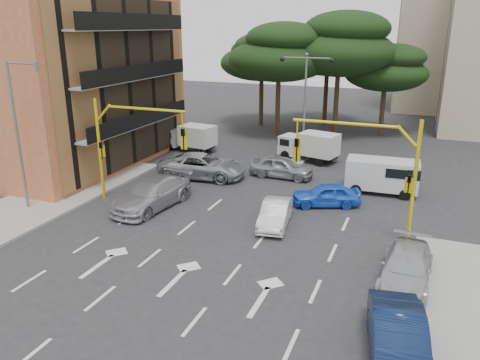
% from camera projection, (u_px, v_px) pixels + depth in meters
% --- Properties ---
extents(ground, '(120.00, 120.00, 0.00)m').
position_uv_depth(ground, '(222.00, 234.00, 23.25)').
color(ground, '#28282B').
rests_on(ground, ground).
extents(median_strip, '(1.40, 6.00, 0.15)m').
position_uv_depth(median_strip, '(303.00, 154.00, 37.35)').
color(median_strip, gray).
rests_on(median_strip, ground).
extents(apartment_orange, '(15.19, 16.15, 13.70)m').
position_uv_depth(apartment_orange, '(42.00, 68.00, 34.43)').
color(apartment_orange, '#B04D37').
rests_on(apartment_orange, ground).
extents(apartment_beige_far, '(16.20, 12.15, 16.70)m').
position_uv_depth(apartment_beige_far, '(472.00, 39.00, 54.94)').
color(apartment_beige_far, tan).
rests_on(apartment_beige_far, ground).
extents(pine_left_near, '(9.15, 9.15, 10.23)m').
position_uv_depth(pine_left_near, '(280.00, 52.00, 41.62)').
color(pine_left_near, '#382616').
rests_on(pine_left_near, ground).
extents(pine_center, '(9.98, 9.98, 11.16)m').
position_uv_depth(pine_center, '(340.00, 44.00, 41.42)').
color(pine_center, '#382616').
rests_on(pine_center, ground).
extents(pine_left_far, '(8.32, 8.32, 9.30)m').
position_uv_depth(pine_left_far, '(262.00, 57.00, 46.41)').
color(pine_left_far, '#382616').
rests_on(pine_left_far, ground).
extents(pine_right, '(7.49, 7.49, 8.37)m').
position_uv_depth(pine_right, '(387.00, 68.00, 42.44)').
color(pine_right, '#382616').
rests_on(pine_right, ground).
extents(pine_back, '(9.15, 9.15, 10.23)m').
position_uv_depth(pine_back, '(329.00, 49.00, 46.75)').
color(pine_back, '#382616').
rests_on(pine_back, ground).
extents(signal_mast_right, '(5.79, 0.37, 6.00)m').
position_uv_depth(signal_mast_right, '(375.00, 163.00, 21.41)').
color(signal_mast_right, yellow).
rests_on(signal_mast_right, ground).
extents(signal_mast_left, '(5.79, 0.37, 6.00)m').
position_uv_depth(signal_mast_left, '(124.00, 138.00, 26.16)').
color(signal_mast_left, yellow).
rests_on(signal_mast_left, ground).
extents(street_lamp_left, '(2.08, 0.20, 8.00)m').
position_uv_depth(street_lamp_left, '(19.00, 127.00, 24.83)').
color(street_lamp_left, slate).
rests_on(street_lamp_left, sidewalk_left).
extents(street_lamp_center, '(4.16, 0.36, 7.77)m').
position_uv_depth(street_lamp_center, '(305.00, 87.00, 35.67)').
color(street_lamp_center, slate).
rests_on(street_lamp_center, median_strip).
extents(car_white_hatch, '(1.88, 4.00, 1.27)m').
position_uv_depth(car_white_hatch, '(275.00, 214.00, 24.11)').
color(car_white_hatch, silver).
rests_on(car_white_hatch, ground).
extents(car_blue_compact, '(4.16, 2.88, 1.32)m').
position_uv_depth(car_blue_compact, '(326.00, 195.00, 26.75)').
color(car_blue_compact, blue).
rests_on(car_blue_compact, ground).
extents(car_silver_wagon, '(2.93, 5.77, 1.61)m').
position_uv_depth(car_silver_wagon, '(152.00, 194.00, 26.43)').
color(car_silver_wagon, '#A1A3A9').
rests_on(car_silver_wagon, ground).
extents(car_silver_cross_a, '(6.17, 3.40, 1.63)m').
position_uv_depth(car_silver_cross_a, '(202.00, 166.00, 31.66)').
color(car_silver_cross_a, '#9A9DA2').
rests_on(car_silver_cross_a, ground).
extents(car_silver_cross_b, '(4.34, 1.84, 1.46)m').
position_uv_depth(car_silver_cross_b, '(282.00, 167.00, 31.73)').
color(car_silver_cross_b, '#979B9F').
rests_on(car_silver_cross_b, ground).
extents(car_navy_parked, '(2.36, 4.81, 1.52)m').
position_uv_depth(car_navy_parked, '(398.00, 339.00, 14.27)').
color(car_navy_parked, '#0B1A3B').
rests_on(car_navy_parked, ground).
extents(car_silver_parked, '(2.10, 4.73, 1.35)m').
position_uv_depth(car_silver_parked, '(406.00, 267.00, 18.67)').
color(car_silver_parked, '#AFB0B7').
rests_on(car_silver_parked, ground).
extents(van_white, '(4.37, 2.16, 2.14)m').
position_uv_depth(van_white, '(382.00, 176.00, 28.70)').
color(van_white, silver).
rests_on(van_white, ground).
extents(box_truck_a, '(4.68, 2.45, 2.20)m').
position_uv_depth(box_truck_a, '(189.00, 138.00, 38.28)').
color(box_truck_a, white).
rests_on(box_truck_a, ground).
extents(box_truck_b, '(4.88, 2.98, 2.24)m').
position_uv_depth(box_truck_b, '(309.00, 146.00, 35.49)').
color(box_truck_b, silver).
rests_on(box_truck_b, ground).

